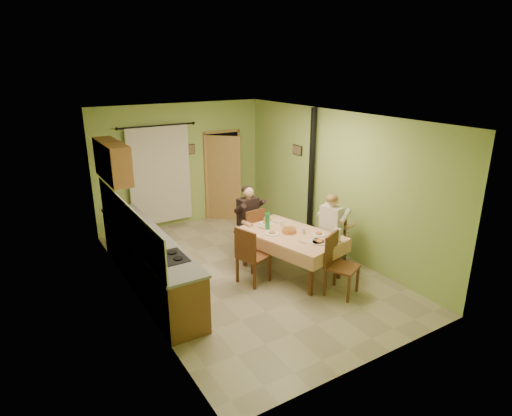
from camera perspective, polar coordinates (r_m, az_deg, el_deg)
floor at (r=7.95m, az=-1.17°, el=-8.37°), size 4.00×6.00×0.01m
room_shell at (r=7.31m, az=-1.27°, el=4.44°), size 4.04×6.04×2.82m
kitchen_run at (r=7.47m, az=-14.24°, el=-6.75°), size 0.64×3.64×1.56m
upper_cabinets at (r=8.19m, az=-18.63°, el=5.95°), size 0.35×1.40×0.70m
curtain at (r=9.80m, az=-12.68°, el=4.33°), size 1.70×0.07×2.22m
doorway at (r=10.37m, az=-4.39°, el=4.32°), size 0.96×0.60×2.15m
dining_table at (r=7.78m, az=4.64°, el=-5.97°), size 1.50×2.03×0.76m
tableware at (r=7.57m, az=5.45°, el=-3.13°), size 0.93×1.52×0.33m
chair_far at (r=8.44m, az=-0.85°, el=-4.51°), size 0.49×0.49×1.00m
chair_near at (r=7.24m, az=11.22°, el=-9.05°), size 0.62×0.62×1.03m
chair_right at (r=8.17m, az=9.96°, el=-5.67°), size 0.46×0.46×0.94m
chair_left at (r=7.46m, az=-0.42°, el=-7.80°), size 0.58×0.58×1.02m
man_far at (r=8.24m, az=-0.94°, el=-0.72°), size 0.61×0.50×1.39m
man_right at (r=7.94m, az=10.14°, el=-1.81°), size 0.55×0.64×1.39m
stove_flue at (r=9.04m, az=7.29°, el=1.87°), size 0.24×0.24×2.80m
picture_back at (r=10.03m, az=-8.67°, el=7.76°), size 0.19×0.03×0.23m
picture_right at (r=9.34m, az=5.53°, el=7.70°), size 0.03×0.31×0.21m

